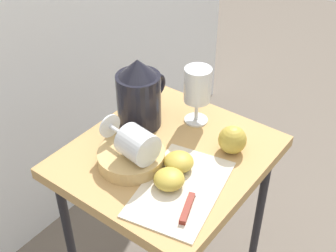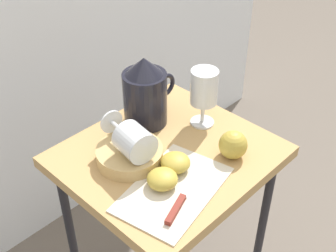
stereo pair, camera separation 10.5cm
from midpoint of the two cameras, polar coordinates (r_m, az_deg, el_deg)
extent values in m
cube|color=tan|center=(1.11, -2.71, -4.04)|extent=(0.49, 0.44, 0.03)
cylinder|color=black|center=(1.40, 9.12, -12.90)|extent=(0.02, 0.02, 0.63)
cylinder|color=black|center=(1.54, -2.82, -6.80)|extent=(0.02, 0.02, 0.63)
cube|color=beige|center=(1.00, -1.38, -8.09)|extent=(0.30, 0.22, 0.00)
cylinder|color=tan|center=(1.07, -7.54, -4.14)|extent=(0.16, 0.16, 0.03)
cylinder|color=black|center=(1.16, -6.33, 3.19)|extent=(0.12, 0.12, 0.15)
cylinder|color=#B23819|center=(1.18, -6.24, 2.00)|extent=(0.11, 0.11, 0.08)
cone|color=black|center=(1.11, -6.66, 7.32)|extent=(0.10, 0.10, 0.05)
torus|color=black|center=(1.20, -3.94, 5.08)|extent=(0.07, 0.01, 0.07)
cylinder|color=silver|center=(1.20, 1.11, 0.71)|extent=(0.06, 0.06, 0.00)
cylinder|color=silver|center=(1.18, 1.13, 2.01)|extent=(0.01, 0.01, 0.06)
cylinder|color=silver|center=(1.14, 1.18, 5.20)|extent=(0.07, 0.07, 0.09)
cylinder|color=#B23819|center=(1.15, 1.16, 4.33)|extent=(0.06, 0.06, 0.05)
cylinder|color=silver|center=(1.01, -6.85, -2.49)|extent=(0.09, 0.09, 0.08)
cylinder|color=silver|center=(1.06, -9.19, -0.83)|extent=(0.02, 0.06, 0.01)
cylinder|color=silver|center=(1.08, -10.23, -0.10)|extent=(0.06, 0.01, 0.06)
ellipsoid|color=#B29938|center=(0.99, -2.90, -6.93)|extent=(0.07, 0.07, 0.04)
ellipsoid|color=#B29938|center=(1.04, -1.51, -4.71)|extent=(0.07, 0.07, 0.04)
sphere|color=#B29938|center=(1.09, 5.51, -1.87)|extent=(0.07, 0.07, 0.07)
cube|color=silver|center=(1.03, 1.15, -6.34)|extent=(0.14, 0.06, 0.00)
cube|color=maroon|center=(0.95, -0.73, -10.59)|extent=(0.08, 0.04, 0.01)
camera|label=1|loc=(0.05, -92.86, -2.13)|focal=47.70mm
camera|label=2|loc=(0.05, 87.14, 2.13)|focal=47.70mm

